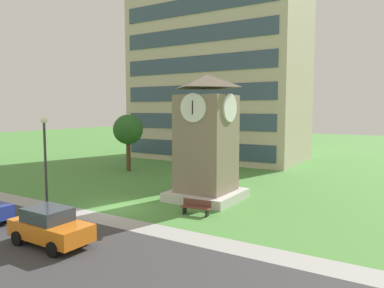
{
  "coord_description": "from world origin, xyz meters",
  "views": [
    {
      "loc": [
        15.57,
        -16.46,
        6.13
      ],
      "look_at": [
        1.76,
        5.94,
        3.64
      ],
      "focal_mm": 34.13,
      "sensor_mm": 36.0,
      "label": 1
    }
  ],
  "objects_px": {
    "park_bench": "(196,207)",
    "parked_car_orange": "(50,226)",
    "clock_tower": "(206,145)",
    "tree_streetside": "(128,130)",
    "street_lamp": "(45,155)"
  },
  "relations": [
    {
      "from": "clock_tower",
      "to": "park_bench",
      "type": "height_order",
      "value": "clock_tower"
    },
    {
      "from": "clock_tower",
      "to": "street_lamp",
      "type": "bearing_deg",
      "value": -126.98
    },
    {
      "from": "park_bench",
      "to": "parked_car_orange",
      "type": "relative_size",
      "value": 0.46
    },
    {
      "from": "clock_tower",
      "to": "street_lamp",
      "type": "height_order",
      "value": "clock_tower"
    },
    {
      "from": "street_lamp",
      "to": "park_bench",
      "type": "bearing_deg",
      "value": 31.64
    },
    {
      "from": "clock_tower",
      "to": "tree_streetside",
      "type": "height_order",
      "value": "clock_tower"
    },
    {
      "from": "park_bench",
      "to": "parked_car_orange",
      "type": "distance_m",
      "value": 8.2
    },
    {
      "from": "tree_streetside",
      "to": "parked_car_orange",
      "type": "distance_m",
      "value": 20.33
    },
    {
      "from": "clock_tower",
      "to": "park_bench",
      "type": "bearing_deg",
      "value": -69.53
    },
    {
      "from": "tree_streetside",
      "to": "parked_car_orange",
      "type": "height_order",
      "value": "tree_streetside"
    },
    {
      "from": "tree_streetside",
      "to": "street_lamp",
      "type": "bearing_deg",
      "value": -66.19
    },
    {
      "from": "clock_tower",
      "to": "tree_streetside",
      "type": "bearing_deg",
      "value": 153.88
    },
    {
      "from": "park_bench",
      "to": "tree_streetside",
      "type": "height_order",
      "value": "tree_streetside"
    },
    {
      "from": "park_bench",
      "to": "clock_tower",
      "type": "bearing_deg",
      "value": 110.47
    },
    {
      "from": "street_lamp",
      "to": "parked_car_orange",
      "type": "height_order",
      "value": "street_lamp"
    }
  ]
}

